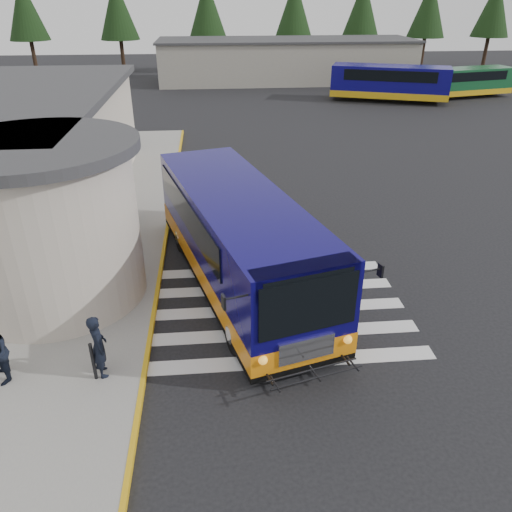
{
  "coord_description": "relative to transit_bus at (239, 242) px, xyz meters",
  "views": [
    {
      "loc": [
        -2.14,
        -13.26,
        8.51
      ],
      "look_at": [
        -0.98,
        -0.5,
        1.7
      ],
      "focal_mm": 35.0,
      "sensor_mm": 36.0,
      "label": 1
    }
  ],
  "objects": [
    {
      "name": "crosswalk",
      "position": [
        0.91,
        -1.7,
        -1.46
      ],
      "size": [
        8.0,
        5.35,
        0.01
      ],
      "color": "silver",
      "rests_on": "ground"
    },
    {
      "name": "transit_bus",
      "position": [
        0.0,
        0.0,
        0.0
      ],
      "size": [
        5.92,
        11.21,
        3.07
      ],
      "rotation": [
        0.0,
        0.0,
        0.27
      ],
      "color": "#0C0754",
      "rests_on": "ground"
    },
    {
      "name": "sidewalk",
      "position": [
        -7.59,
        3.1,
        -1.4
      ],
      "size": [
        10.0,
        34.0,
        0.15
      ],
      "primitive_type": "cube",
      "color": "gray",
      "rests_on": "ground"
    },
    {
      "name": "depot_building",
      "position": [
        7.41,
        41.1,
        0.64
      ],
      "size": [
        26.4,
        8.4,
        4.2
      ],
      "color": "gray",
      "rests_on": "ground"
    },
    {
      "name": "far_bus_a",
      "position": [
        14.76,
        29.47,
        0.18
      ],
      "size": [
        10.15,
        6.03,
        2.53
      ],
      "rotation": [
        0.0,
        0.0,
        1.21
      ],
      "color": "#0D0861",
      "rests_on": "ground"
    },
    {
      "name": "far_bus_b",
      "position": [
        22.22,
        30.64,
        -0.06
      ],
      "size": [
        8.72,
        4.16,
        2.17
      ],
      "rotation": [
        0.0,
        0.0,
        1.79
      ],
      "color": "#144C27",
      "rests_on": "ground"
    },
    {
      "name": "pedestrian_a",
      "position": [
        -3.64,
        -4.31,
        -0.48
      ],
      "size": [
        0.59,
        0.71,
        1.68
      ],
      "primitive_type": "imported",
      "rotation": [
        0.0,
        0.0,
        1.93
      ],
      "color": "black",
      "rests_on": "sidewalk"
    },
    {
      "name": "tree_line",
      "position": [
        7.69,
        49.1,
        5.3
      ],
      "size": [
        58.4,
        4.4,
        10.0
      ],
      "color": "black",
      "rests_on": "ground"
    },
    {
      "name": "curb_strip",
      "position": [
        -2.64,
        3.1,
        -1.39
      ],
      "size": [
        0.12,
        34.0,
        0.16
      ],
      "primitive_type": "cube",
      "color": "gold",
      "rests_on": "ground"
    },
    {
      "name": "bollard",
      "position": [
        -3.78,
        -4.49,
        -0.8
      ],
      "size": [
        0.09,
        0.09,
        1.04
      ],
      "primitive_type": "cylinder",
      "color": "black",
      "rests_on": "sidewalk"
    },
    {
      "name": "ground",
      "position": [
        1.41,
        -0.9,
        -1.47
      ],
      "size": [
        140.0,
        140.0,
        0.0
      ],
      "primitive_type": "plane",
      "color": "black",
      "rests_on": "ground"
    }
  ]
}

